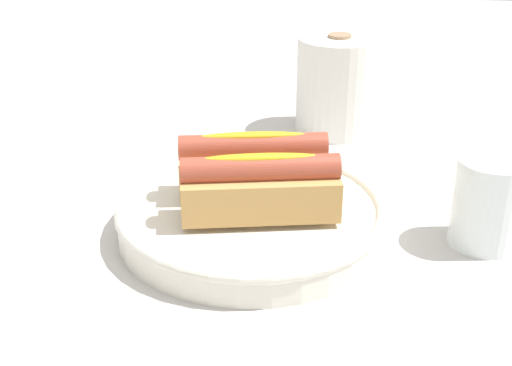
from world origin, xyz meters
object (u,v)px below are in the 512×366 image
(hotdog_front, at_px, (260,188))
(water_glass, at_px, (487,208))
(hotdog_back, at_px, (252,164))
(serving_bowl, at_px, (256,215))
(paper_towel_roll, at_px, (337,85))

(hotdog_front, xyz_separation_m, water_glass, (0.22, 0.02, -0.02))
(hotdog_front, bearing_deg, water_glass, 5.02)
(hotdog_front, relative_size, hotdog_back, 1.00)
(serving_bowl, distance_m, paper_towel_roll, 0.31)
(water_glass, height_order, paper_towel_roll, paper_towel_roll)
(hotdog_back, relative_size, paper_towel_roll, 1.16)
(hotdog_back, bearing_deg, hotdog_front, -77.78)
(hotdog_front, bearing_deg, serving_bowl, 102.22)
(paper_towel_roll, bearing_deg, water_glass, -65.76)
(hotdog_front, distance_m, paper_towel_roll, 0.33)
(serving_bowl, height_order, hotdog_back, hotdog_back)
(serving_bowl, distance_m, hotdog_front, 0.05)
(water_glass, distance_m, paper_towel_roll, 0.33)
(paper_towel_roll, bearing_deg, hotdog_front, -105.10)
(serving_bowl, relative_size, paper_towel_roll, 2.04)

